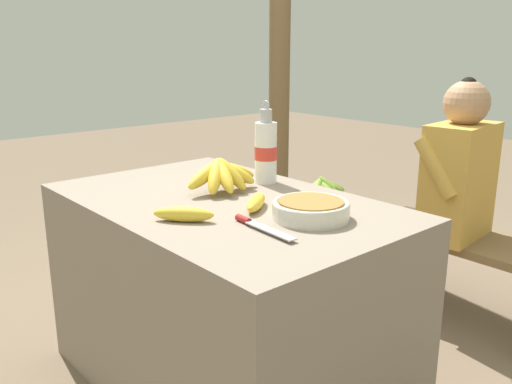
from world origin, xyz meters
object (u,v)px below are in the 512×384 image
Objects in this scene: serving_bowl at (311,208)px; knife at (256,225)px; banana_bunch_ripe at (223,174)px; loose_banana_side at (256,202)px; water_bottle at (266,151)px; banana_bunch_green at (324,186)px; seated_vendor at (448,186)px; wooden_bench at (390,227)px; support_post_near at (280,30)px; loose_banana_front at (184,214)px.

serving_bowl reaches higher than knife.
loose_banana_side is at bearing -11.84° from banana_bunch_ripe.
serving_bowl is 0.75× the size of water_bottle.
banana_bunch_green is at bearing 113.51° from banana_bunch_ripe.
seated_vendor is (-0.11, 0.97, -0.12)m from serving_bowl.
serving_bowl is 0.19m from loose_banana_side.
banana_bunch_ripe is 0.28× the size of seated_vendor.
wooden_bench is at bearing -12.46° from seated_vendor.
seated_vendor is 0.41× the size of support_post_near.
banana_bunch_ripe reaches higher than wooden_bench.
wooden_bench is 6.50× the size of banana_bunch_green.
support_post_near is (-0.72, 0.34, 0.83)m from banana_bunch_green.
loose_banana_side is 0.18m from knife.
banana_bunch_ripe is 0.18× the size of wooden_bench.
water_bottle is 0.53m from loose_banana_front.
knife is 1.16m from seated_vendor.
banana_bunch_green is (-0.81, 1.19, -0.25)m from knife.
knife is 0.95× the size of banana_bunch_green.
seated_vendor is at bearing -2.93° from banana_bunch_green.
seated_vendor is (0.11, 1.27, -0.11)m from loose_banana_front.
knife reaches higher than banana_bunch_green.
banana_bunch_ripe is at bearing 67.85° from seated_vendor.
water_bottle reaches higher than loose_banana_front.
support_post_near reaches higher than loose_banana_side.
seated_vendor is (0.29, 0.99, -0.15)m from banana_bunch_ripe.
seated_vendor reaches higher than banana_bunch_ripe.
knife is (0.18, 0.12, -0.01)m from loose_banana_front.
loose_banana_front is at bearing -81.47° from wooden_bench.
serving_bowl is 0.18m from knife.
knife is 0.10× the size of support_post_near.
banana_bunch_green is at bearing 127.67° from knife.
support_post_near is (-1.15, 0.34, 0.95)m from wooden_bench.
knife is at bearing -44.84° from water_bottle.
serving_bowl is at bearing -24.92° from water_bottle.
banana_bunch_ripe reaches higher than loose_banana_front.
knife is at bearing -102.93° from serving_bowl.
serving_bowl is 1.35m from banana_bunch_green.
seated_vendor reaches higher than water_bottle.
water_bottle reaches higher than wooden_bench.
banana_bunch_ripe is 1.87m from support_post_near.
serving_bowl is at bearing -40.68° from support_post_near.
knife is at bearing 33.43° from loose_banana_front.
banana_bunch_green is (-0.44, 0.82, -0.36)m from water_bottle.
seated_vendor is 4.10× the size of banana_bunch_green.
loose_banana_front is 1.02× the size of loose_banana_side.
loose_banana_side is 0.15× the size of seated_vendor.
serving_bowl is 0.88× the size of banana_bunch_green.
banana_bunch_ripe is at bearing 168.16° from loose_banana_side.
knife is (0.37, -0.37, -0.11)m from water_bottle.
water_bottle is at bearing -44.98° from support_post_near.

